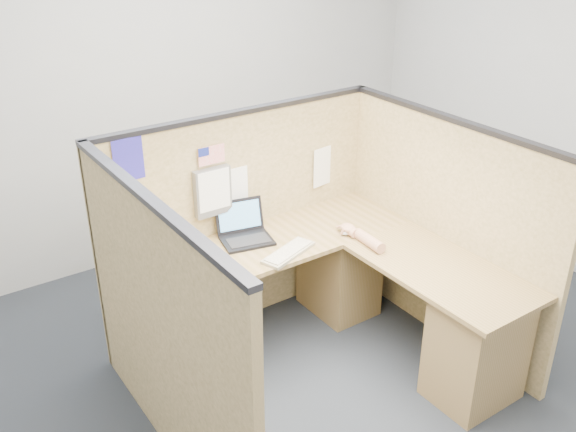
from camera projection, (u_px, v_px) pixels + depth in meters
floor at (330, 389)px, 3.95m from camera, size 5.00×5.00×0.00m
wall_back at (157, 87)px, 5.00m from camera, size 5.00×0.00×5.00m
cubicle_partitions at (291, 253)px, 3.93m from camera, size 2.06×1.83×1.53m
l_desk at (327, 305)px, 4.08m from camera, size 1.95×1.75×0.73m
laptop at (242, 230)px, 4.15m from camera, size 0.36×0.37×0.23m
keyboard at (288, 252)px, 3.98m from camera, size 0.42×0.26×0.03m
mouse at (347, 231)px, 4.22m from camera, size 0.12×0.08×0.04m
hand_forearm at (362, 237)px, 4.12m from camera, size 0.11×0.38×0.08m
blue_poster at (129, 160)px, 3.68m from camera, size 0.19×0.02×0.26m
american_flag at (209, 157)px, 3.97m from camera, size 0.19×0.01×0.32m
file_holder at (213, 192)px, 4.06m from camera, size 0.25×0.05×0.32m
paper_left at (234, 187)px, 4.18m from camera, size 0.20×0.01×0.25m
paper_right at (325, 166)px, 4.57m from camera, size 0.22×0.04×0.29m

